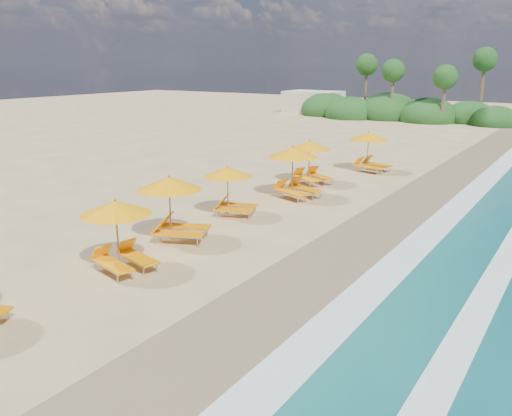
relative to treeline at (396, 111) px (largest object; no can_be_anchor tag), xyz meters
The scene contains 11 objects.
ground 46.60m from the treeline, 77.68° to the right, with size 160.00×160.00×0.00m, color tan.
wet_sand 47.61m from the treeline, 72.97° to the right, with size 4.00×160.00×0.01m, color olive.
surf_foam 48.47m from the treeline, 69.92° to the right, with size 4.00×160.00×0.01m.
station_2 51.24m from the treeline, 81.00° to the right, with size 2.92×2.83×2.36m.
station_3 47.89m from the treeline, 81.05° to the right, with size 3.27×3.24×2.50m.
station_4 43.97m from the treeline, 80.49° to the right, with size 2.87×2.82×2.22m.
station_5 39.92m from the treeline, 78.30° to the right, with size 3.29×3.22×2.58m.
station_6 36.54m from the treeline, 78.49° to the right, with size 3.24×3.24×2.43m.
station_7 32.03m from the treeline, 74.05° to the right, with size 3.02×2.90×2.48m.
treeline is the anchor object (origin of this frame).
beach_building 12.32m from the treeline, 168.35° to the left, with size 7.00×5.00×2.80m, color beige.
Camera 1 is at (10.61, -16.41, 6.58)m, focal length 37.45 mm.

